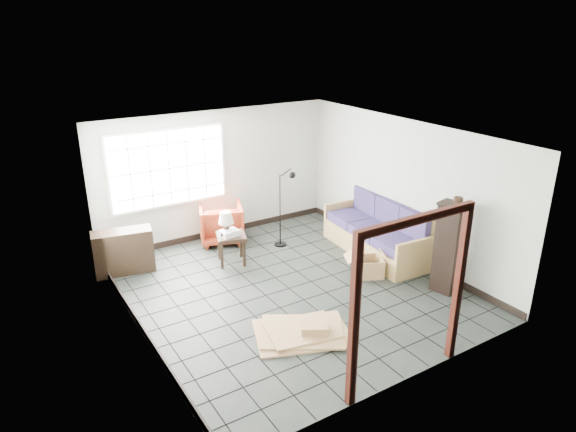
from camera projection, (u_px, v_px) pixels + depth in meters
ground at (289, 288)px, 8.62m from camera, size 5.50×5.50×0.00m
room_shell at (288, 193)px, 8.04m from camera, size 5.02×5.52×2.61m
window_panel at (168, 168)px, 9.68m from camera, size 2.32×0.08×1.52m
doorway_trim at (412, 281)px, 5.99m from camera, size 1.80×0.08×2.20m
futon_sofa at (379, 234)px, 9.83m from camera, size 1.04×2.38×1.03m
armchair at (221, 221)px, 10.31m from camera, size 1.06×1.03×0.86m
side_table at (231, 240)px, 9.37m from camera, size 0.65×0.65×0.56m
table_lamp at (226, 219)px, 9.25m from camera, size 0.35×0.35×0.43m
projector at (229, 233)px, 9.27m from camera, size 0.33×0.27×0.11m
floor_lamp at (286, 205)px, 9.99m from camera, size 0.43×0.28×1.57m
console_shelf at (124, 252)px, 9.05m from camera, size 1.07×0.57×0.79m
tall_shelf at (448, 247)px, 8.28m from camera, size 0.41×0.48×1.54m
pot at (458, 201)px, 7.96m from camera, size 0.16×0.16×0.11m
open_box at (368, 267)px, 9.00m from camera, size 0.90×0.70×0.46m
cardboard_pile at (304, 331)px, 7.35m from camera, size 1.58×1.36×0.19m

